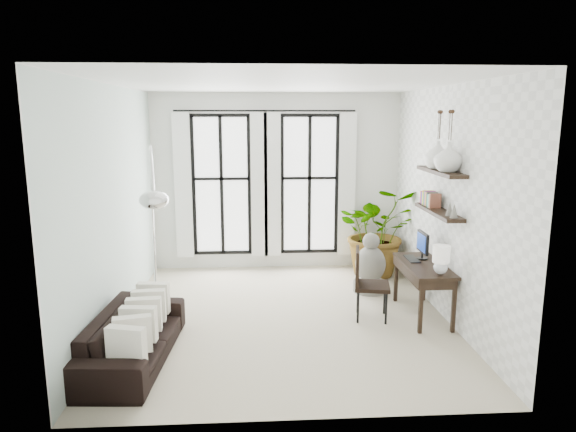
{
  "coord_description": "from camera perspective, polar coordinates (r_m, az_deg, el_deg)",
  "views": [
    {
      "loc": [
        -0.36,
        -6.81,
        2.78
      ],
      "look_at": [
        0.07,
        0.3,
        1.39
      ],
      "focal_mm": 32.0,
      "sensor_mm": 36.0,
      "label": 1
    }
  ],
  "objects": [
    {
      "name": "wall_shelves",
      "position": [
        7.29,
        16.36,
        2.26
      ],
      "size": [
        0.25,
        1.3,
        0.6
      ],
      "color": "black",
      "rests_on": "wall_right"
    },
    {
      "name": "wall_right",
      "position": [
        7.39,
        17.24,
        1.32
      ],
      "size": [
        0.0,
        5.0,
        5.0
      ],
      "primitive_type": "plane",
      "rotation": [
        1.57,
        0.0,
        -1.57
      ],
      "color": "white",
      "rests_on": "floor"
    },
    {
      "name": "wall_back",
      "position": [
        9.39,
        -1.27,
        3.78
      ],
      "size": [
        4.5,
        0.0,
        4.5
      ],
      "primitive_type": "plane",
      "rotation": [
        1.57,
        0.0,
        0.0
      ],
      "color": "white",
      "rests_on": "floor"
    },
    {
      "name": "desk_chair",
      "position": [
        7.23,
        8.62,
        -6.94
      ],
      "size": [
        0.55,
        0.55,
        1.0
      ],
      "rotation": [
        0.0,
        0.0,
        -0.18
      ],
      "color": "black",
      "rests_on": "floor"
    },
    {
      "name": "wall_left",
      "position": [
        7.17,
        -18.73,
        0.94
      ],
      "size": [
        0.0,
        5.0,
        5.0
      ],
      "primitive_type": "plane",
      "rotation": [
        1.57,
        0.0,
        1.57
      ],
      "color": "silver",
      "rests_on": "floor"
    },
    {
      "name": "arc_lamp",
      "position": [
        6.77,
        -14.88,
        3.1
      ],
      "size": [
        0.74,
        2.17,
        2.43
      ],
      "color": "silver",
      "rests_on": "floor"
    },
    {
      "name": "vase_a",
      "position": [
        6.97,
        17.4,
        6.27
      ],
      "size": [
        0.37,
        0.37,
        0.38
      ],
      "primitive_type": "imported",
      "color": "white",
      "rests_on": "shelf_upper"
    },
    {
      "name": "ceiling",
      "position": [
        6.84,
        -0.48,
        14.52
      ],
      "size": [
        5.0,
        5.0,
        0.0
      ],
      "primitive_type": "plane",
      "color": "white",
      "rests_on": "wall_back"
    },
    {
      "name": "buddha",
      "position": [
        8.37,
        9.13,
        -5.62
      ],
      "size": [
        0.54,
        0.54,
        0.97
      ],
      "color": "gray",
      "rests_on": "floor"
    },
    {
      "name": "throw_pillows",
      "position": [
        6.22,
        -15.98,
        -10.96
      ],
      "size": [
        0.4,
        1.52,
        0.4
      ],
      "color": "white",
      "rests_on": "sofa"
    },
    {
      "name": "sofa",
      "position": [
        6.32,
        -16.78,
        -12.7
      ],
      "size": [
        0.91,
        2.04,
        0.58
      ],
      "primitive_type": "imported",
      "rotation": [
        0.0,
        0.0,
        1.5
      ],
      "color": "black",
      "rests_on": "floor"
    },
    {
      "name": "desk",
      "position": [
        7.37,
        14.96,
        -5.65
      ],
      "size": [
        0.54,
        1.29,
        1.15
      ],
      "color": "black",
      "rests_on": "floor"
    },
    {
      "name": "windows",
      "position": [
        9.32,
        -2.49,
        3.47
      ],
      "size": [
        3.26,
        0.13,
        2.65
      ],
      "color": "white",
      "rests_on": "wall_back"
    },
    {
      "name": "vase_b",
      "position": [
        7.34,
        16.29,
        6.55
      ],
      "size": [
        0.37,
        0.37,
        0.38
      ],
      "primitive_type": "imported",
      "color": "white",
      "rests_on": "shelf_upper"
    },
    {
      "name": "floor",
      "position": [
        7.37,
        -0.44,
        -11.17
      ],
      "size": [
        5.0,
        5.0,
        0.0
      ],
      "primitive_type": "plane",
      "color": "beige",
      "rests_on": "ground"
    },
    {
      "name": "plant",
      "position": [
        9.16,
        9.97,
        -1.65
      ],
      "size": [
        1.45,
        1.25,
        1.6
      ],
      "primitive_type": "imported",
      "rotation": [
        0.0,
        0.0,
        0.0
      ],
      "color": "#2D7228",
      "rests_on": "floor"
    }
  ]
}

